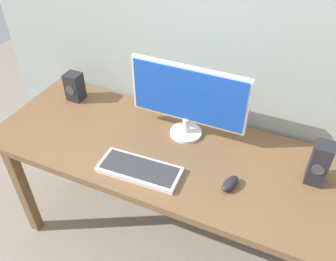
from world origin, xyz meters
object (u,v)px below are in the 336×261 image
(desk, at_px, (165,161))
(monitor, at_px, (188,98))
(speaker_left, at_px, (75,87))
(mouse, at_px, (230,184))
(speaker_right, at_px, (319,163))
(keyboard_primary, at_px, (139,170))

(desk, height_order, monitor, monitor)
(monitor, distance_m, speaker_left, 0.71)
(desk, bearing_deg, monitor, 72.67)
(mouse, bearing_deg, desk, 179.38)
(speaker_right, bearing_deg, monitor, 173.07)
(monitor, relative_size, speaker_right, 2.80)
(speaker_left, bearing_deg, mouse, -16.19)
(keyboard_primary, bearing_deg, speaker_right, 20.19)
(mouse, bearing_deg, speaker_left, 179.98)
(desk, xyz_separation_m, speaker_right, (0.68, 0.08, 0.19))
(mouse, distance_m, speaker_right, 0.38)
(speaker_right, bearing_deg, desk, -173.33)
(desk, relative_size, speaker_right, 8.51)
(monitor, height_order, speaker_left, monitor)
(desk, height_order, keyboard_primary, keyboard_primary)
(keyboard_primary, bearing_deg, speaker_left, 148.57)
(desk, relative_size, mouse, 16.70)
(monitor, xyz_separation_m, keyboard_primary, (-0.09, -0.34, -0.20))
(mouse, height_order, speaker_left, speaker_left)
(monitor, xyz_separation_m, mouse, (0.31, -0.26, -0.19))
(monitor, bearing_deg, desk, -107.33)
(keyboard_primary, bearing_deg, mouse, 11.18)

